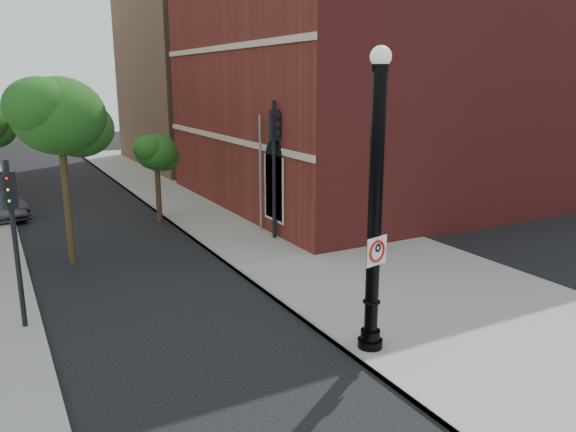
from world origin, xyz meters
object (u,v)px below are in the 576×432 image
no_parking_sign (377,251)px  traffic_signal_right (274,148)px  lamppost (375,220)px  traffic_signal_left (12,218)px

no_parking_sign → traffic_signal_right: (2.29, 9.43, 1.13)m
lamppost → traffic_signal_right: (2.25, 9.26, 0.48)m
no_parking_sign → traffic_signal_left: (-6.91, 5.19, 0.41)m
lamppost → traffic_signal_left: (-6.95, 5.02, -0.24)m
lamppost → traffic_signal_left: lamppost is taller
traffic_signal_left → traffic_signal_right: (9.20, 4.24, 0.72)m
traffic_signal_left → lamppost: bearing=-60.5°
lamppost → traffic_signal_left: bearing=144.1°
lamppost → traffic_signal_right: lamppost is taller
lamppost → traffic_signal_right: 9.55m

